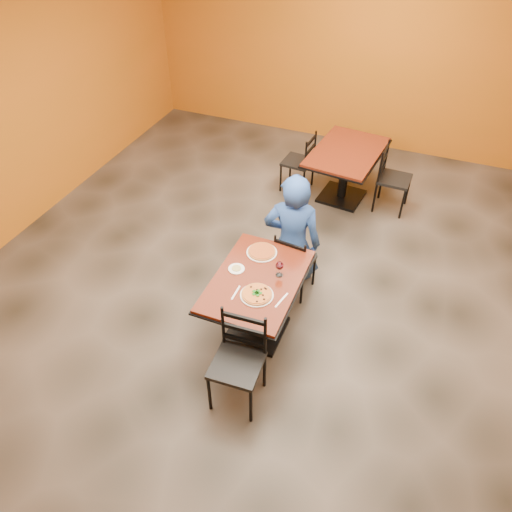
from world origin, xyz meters
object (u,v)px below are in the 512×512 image
at_px(chair_main_far, 295,261).
at_px(chair_second_right, 394,179).
at_px(diner, 293,228).
at_px(table_main, 257,293).
at_px(pizza_main, 257,294).
at_px(chair_main_near, 237,365).
at_px(chair_second_left, 298,162).
at_px(pizza_far, 262,251).
at_px(side_plate, 236,269).
at_px(plate_main, 257,295).
at_px(plate_far, 262,252).
at_px(wine_glass, 279,268).
at_px(table_second, 346,163).

bearing_deg(chair_main_far, chair_second_right, -103.34).
bearing_deg(chair_second_right, diner, 156.96).
relative_size(table_main, pizza_main, 4.33).
height_order(chair_main_near, chair_second_left, chair_main_near).
xyz_separation_m(table_main, pizza_far, (-0.10, 0.38, 0.21)).
bearing_deg(chair_second_right, side_plate, 159.83).
height_order(chair_second_left, pizza_far, chair_second_left).
height_order(table_main, chair_main_near, chair_main_near).
height_order(chair_main_far, plate_main, chair_main_far).
xyz_separation_m(chair_second_left, plate_main, (0.56, -2.97, 0.32)).
height_order(plate_main, plate_far, same).
xyz_separation_m(chair_second_left, pizza_far, (0.38, -2.39, 0.34)).
bearing_deg(pizza_far, wine_glass, -41.70).
height_order(chair_main_near, plate_main, chair_main_near).
distance_m(plate_main, wine_glass, 0.36).
bearing_deg(pizza_main, side_plate, 140.75).
bearing_deg(table_second, pizza_main, -92.28).
xyz_separation_m(pizza_main, wine_glass, (0.10, 0.34, 0.07)).
height_order(pizza_main, pizza_far, same).
bearing_deg(table_main, chair_second_right, 72.37).
bearing_deg(table_main, chair_main_near, -80.64).
height_order(table_second, chair_main_far, chair_main_far).
distance_m(diner, plate_far, 0.62).
relative_size(diner, plate_far, 4.34).
bearing_deg(chair_second_right, table_second, 92.21).
bearing_deg(plate_main, table_second, 87.72).
relative_size(chair_second_right, plate_far, 2.96).
xyz_separation_m(pizza_far, side_plate, (-0.14, -0.32, -0.02)).
bearing_deg(plate_far, pizza_far, 90.00).
distance_m(table_main, table_second, 2.77).
distance_m(diner, plate_main, 1.19).
distance_m(table_second, pizza_far, 2.42).
bearing_deg(plate_far, chair_second_right, 67.77).
height_order(table_main, side_plate, side_plate).
bearing_deg(chair_main_far, wine_glass, 98.78).
bearing_deg(table_main, chair_main_far, 78.42).
bearing_deg(chair_main_near, chair_second_right, 74.91).
height_order(chair_main_near, side_plate, chair_main_near).
xyz_separation_m(chair_main_near, chair_second_left, (-0.61, 3.57, -0.04)).
height_order(table_main, plate_main, plate_main).
xyz_separation_m(table_second, chair_main_far, (-0.05, -2.02, -0.14)).
height_order(table_main, wine_glass, wine_glass).
xyz_separation_m(table_second, chair_second_left, (-0.68, 0.00, -0.13)).
relative_size(chair_main_far, plate_far, 2.68).
relative_size(table_second, chair_main_near, 1.45).
bearing_deg(diner, pizza_main, 81.47).
height_order(table_second, pizza_main, pizza_main).
xyz_separation_m(side_plate, wine_glass, (0.41, 0.08, 0.08)).
distance_m(chair_main_far, pizza_far, 0.57).
bearing_deg(chair_main_near, table_second, 85.66).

